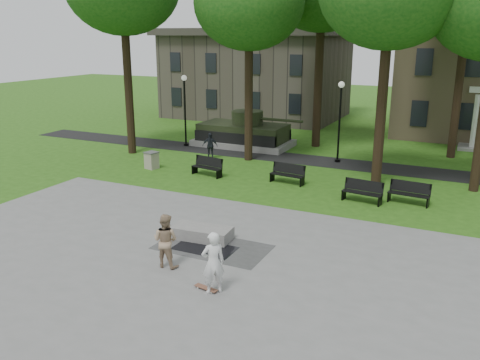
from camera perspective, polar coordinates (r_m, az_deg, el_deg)
The scene contains 19 objects.
ground at distance 19.84m, azimuth 0.11°, elevation -5.60°, with size 120.00×120.00×0.00m, color #275313.
plaza at distance 15.88m, azimuth -7.83°, elevation -11.55°, with size 22.00×16.00×0.02m, color gray.
footpath at distance 30.61m, azimuth 9.81°, elevation 2.00°, with size 44.00×2.60×0.01m, color black.
building_left at distance 47.26m, azimuth 1.92°, elevation 11.56°, with size 15.00×10.00×7.20m, color #4C443D.
tree_1 at distance 29.90m, azimuth 1.03°, elevation 19.20°, with size 6.20×6.20×11.63m.
lamp_left at distance 34.35m, azimuth -6.21°, elevation 8.40°, with size 0.36×0.36×4.73m.
lamp_mid at distance 30.23m, azimuth 11.14°, elevation 7.15°, with size 0.36×0.36×4.73m.
tank_monument at distance 34.47m, azimuth 0.42°, elevation 5.26°, with size 7.45×3.40×2.40m.
puddle at distance 18.20m, azimuth -3.96°, elevation -7.65°, with size 2.20×1.20×0.00m, color black.
concrete_block at distance 18.94m, azimuth -4.28°, elevation -5.93°, with size 2.20×1.00×0.45m, color gray.
skateboard at distance 15.44m, azimuth -3.83°, elevation -12.09°, with size 0.78×0.20×0.07m, color brown.
skateboarder at distance 14.88m, azimuth -3.03°, elevation -9.26°, with size 0.69×0.45×1.90m, color white.
friend_watching at distance 16.67m, azimuth -8.36°, elevation -6.73°, with size 0.87×0.68×1.80m, color tan.
pedestrian_walker at distance 30.91m, azimuth -3.39°, elevation 3.85°, with size 0.93×0.39×1.59m, color black.
park_bench_0 at distance 27.25m, azimuth -3.67°, elevation 1.59°, with size 1.85×0.84×1.00m.
park_bench_1 at distance 25.88m, azimuth 5.37°, elevation 0.76°, with size 1.84×0.72×1.00m.
park_bench_2 at distance 23.54m, azimuth 13.59°, elevation -1.19°, with size 1.84×0.76×1.00m.
park_bench_3 at distance 23.90m, azimuth 18.46°, elevation -1.32°, with size 1.83×0.69×1.00m.
trash_bin at distance 29.04m, azimuth -9.90°, elevation 2.21°, with size 0.79×0.79×0.96m.
Camera 1 is at (7.92, -16.65, 7.34)m, focal length 38.00 mm.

